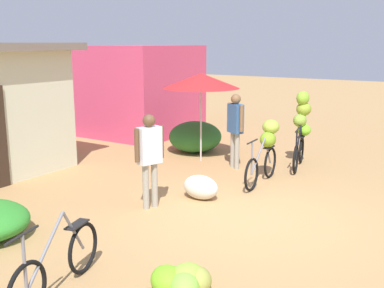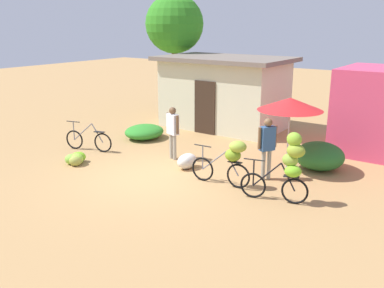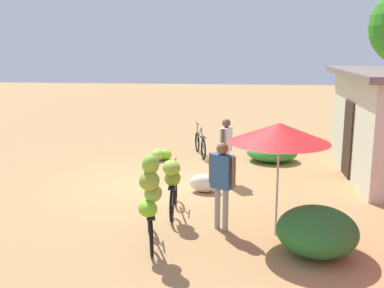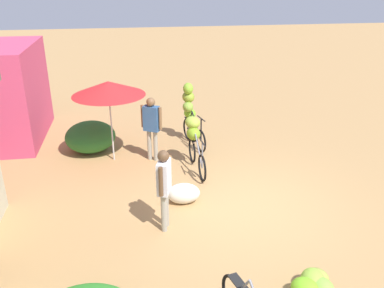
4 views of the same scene
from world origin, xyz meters
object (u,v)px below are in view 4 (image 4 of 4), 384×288
at_px(bicycle_near_pile, 194,138).
at_px(bicycle_center_loaded, 190,109).
at_px(market_umbrella, 108,88).
at_px(person_vendor, 164,182).
at_px(person_bystander, 152,122).
at_px(banana_pile_on_ground, 313,284).
at_px(produce_sack, 183,193).

height_order(bicycle_near_pile, bicycle_center_loaded, bicycle_center_loaded).
height_order(market_umbrella, person_vendor, market_umbrella).
relative_size(bicycle_near_pile, bicycle_center_loaded, 0.99).
relative_size(person_vendor, person_bystander, 0.97).
height_order(market_umbrella, banana_pile_on_ground, market_umbrella).
height_order(bicycle_near_pile, banana_pile_on_ground, bicycle_near_pile).
bearing_deg(bicycle_center_loaded, banana_pile_on_ground, -171.31).
relative_size(bicycle_near_pile, person_bystander, 1.00).
bearing_deg(bicycle_center_loaded, person_bystander, 133.63).
xyz_separation_m(produce_sack, person_bystander, (2.26, 0.50, 0.82)).
distance_m(bicycle_center_loaded, produce_sack, 3.50).
bearing_deg(banana_pile_on_ground, market_umbrella, 30.18).
relative_size(banana_pile_on_ground, person_bystander, 0.48).
bearing_deg(person_bystander, banana_pile_on_ground, -157.94).
height_order(person_vendor, person_bystander, person_bystander).
xyz_separation_m(banana_pile_on_ground, produce_sack, (2.94, 1.61, 0.06)).
distance_m(bicycle_center_loaded, banana_pile_on_ground, 6.43).
distance_m(produce_sack, person_vendor, 1.27).
distance_m(bicycle_near_pile, produce_sack, 1.88).
bearing_deg(produce_sack, market_umbrella, 31.98).
xyz_separation_m(market_umbrella, produce_sack, (-2.42, -1.51, -1.71)).
xyz_separation_m(bicycle_near_pile, banana_pile_on_ground, (-4.67, -1.10, -0.60)).
bearing_deg(person_bystander, bicycle_center_loaded, -46.37).
height_order(banana_pile_on_ground, person_bystander, person_bystander).
height_order(bicycle_near_pile, person_vendor, person_vendor).
xyz_separation_m(bicycle_center_loaded, person_vendor, (-4.23, 1.12, 0.01)).
bearing_deg(bicycle_center_loaded, bicycle_near_pile, 175.26).
relative_size(produce_sack, person_bystander, 0.41).
bearing_deg(person_bystander, person_vendor, -179.49).
relative_size(market_umbrella, person_bystander, 1.25).
xyz_separation_m(banana_pile_on_ground, person_vendor, (2.06, 2.08, 0.84)).
relative_size(bicycle_center_loaded, person_vendor, 1.05).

